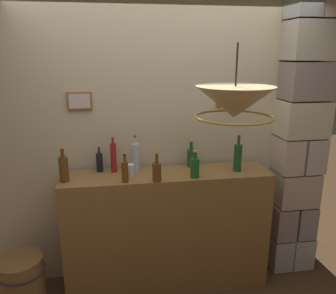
{
  "coord_description": "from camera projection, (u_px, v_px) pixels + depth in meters",
  "views": [
    {
      "loc": [
        -0.42,
        -1.86,
        2.11
      ],
      "look_at": [
        0.0,
        0.76,
        1.36
      ],
      "focal_mm": 35.55,
      "sensor_mm": 36.0,
      "label": 1
    }
  ],
  "objects": [
    {
      "name": "wooden_barrel",
      "position": [
        22.0,
        283.0,
        2.81
      ],
      "size": [
        0.4,
        0.4,
        0.47
      ],
      "color": "olive",
      "rests_on": "ground"
    },
    {
      "name": "liquor_bottle_gin",
      "position": [
        64.0,
        169.0,
        2.66
      ],
      "size": [
        0.08,
        0.08,
        0.28
      ],
      "color": "brown",
      "rests_on": "bar_shelf_unit"
    },
    {
      "name": "liquor_bottle_scotch",
      "position": [
        238.0,
        157.0,
        2.9
      ],
      "size": [
        0.07,
        0.07,
        0.32
      ],
      "color": "#184E27",
      "rests_on": "bar_shelf_unit"
    },
    {
      "name": "liquor_bottle_whiskey",
      "position": [
        125.0,
        171.0,
        2.65
      ],
      "size": [
        0.05,
        0.05,
        0.23
      ],
      "color": "brown",
      "rests_on": "bar_shelf_unit"
    },
    {
      "name": "stone_pillar",
      "position": [
        299.0,
        134.0,
        3.11
      ],
      "size": [
        0.43,
        0.36,
        2.72
      ],
      "color": "#B3ACA6",
      "rests_on": "ground"
    },
    {
      "name": "liquor_bottle_rum",
      "position": [
        136.0,
        157.0,
        2.89
      ],
      "size": [
        0.06,
        0.06,
        0.32
      ],
      "color": "silver",
      "rests_on": "bar_shelf_unit"
    },
    {
      "name": "pendant_lamp",
      "position": [
        235.0,
        103.0,
        2.15
      ],
      "size": [
        0.52,
        0.52,
        0.47
      ],
      "color": "beige"
    },
    {
      "name": "liquor_bottle_tequila",
      "position": [
        195.0,
        167.0,
        2.76
      ],
      "size": [
        0.07,
        0.07,
        0.23
      ],
      "color": "#185825",
      "rests_on": "bar_shelf_unit"
    },
    {
      "name": "bar_shelf_unit",
      "position": [
        167.0,
        231.0,
        3.03
      ],
      "size": [
        1.81,
        0.41,
        1.11
      ],
      "primitive_type": "cube",
      "color": "olive",
      "rests_on": "ground"
    },
    {
      "name": "liquor_bottle_sherry",
      "position": [
        191.0,
        157.0,
        3.02
      ],
      "size": [
        0.07,
        0.07,
        0.25
      ],
      "color": "#1B4F23",
      "rests_on": "bar_shelf_unit"
    },
    {
      "name": "panelled_rear_partition",
      "position": [
        162.0,
        126.0,
        3.04
      ],
      "size": [
        3.25,
        0.15,
        2.78
      ],
      "color": "beige",
      "rests_on": "ground"
    },
    {
      "name": "glass_tumbler_rocks",
      "position": [
        130.0,
        171.0,
        2.78
      ],
      "size": [
        0.07,
        0.07,
        0.11
      ],
      "color": "silver",
      "rests_on": "bar_shelf_unit"
    },
    {
      "name": "liquor_bottle_brandy",
      "position": [
        157.0,
        171.0,
        2.68
      ],
      "size": [
        0.07,
        0.07,
        0.25
      ],
      "color": "brown",
      "rests_on": "bar_shelf_unit"
    },
    {
      "name": "liquor_bottle_bourbon",
      "position": [
        100.0,
        162.0,
        2.89
      ],
      "size": [
        0.06,
        0.06,
        0.24
      ],
      "color": "black",
      "rests_on": "bar_shelf_unit"
    },
    {
      "name": "liquor_bottle_port",
      "position": [
        114.0,
        157.0,
        2.87
      ],
      "size": [
        0.05,
        0.05,
        0.32
      ],
      "color": "maroon",
      "rests_on": "bar_shelf_unit"
    }
  ]
}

